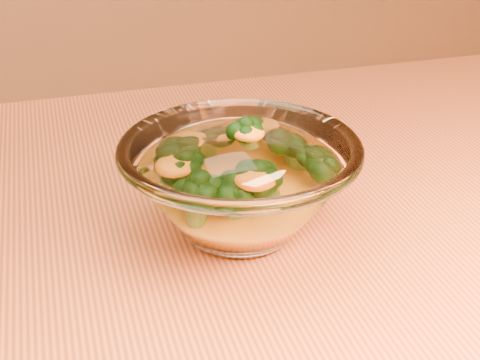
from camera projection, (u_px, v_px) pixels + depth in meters
name	position (u px, v px, depth m)	size (l,w,h in m)	color
glass_bowl	(240.00, 185.00, 0.54)	(0.19, 0.19, 0.09)	white
cheese_sauce	(240.00, 204.00, 0.55)	(0.10, 0.10, 0.03)	#FFAD15
broccoli_heap	(236.00, 170.00, 0.54)	(0.13, 0.12, 0.07)	black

